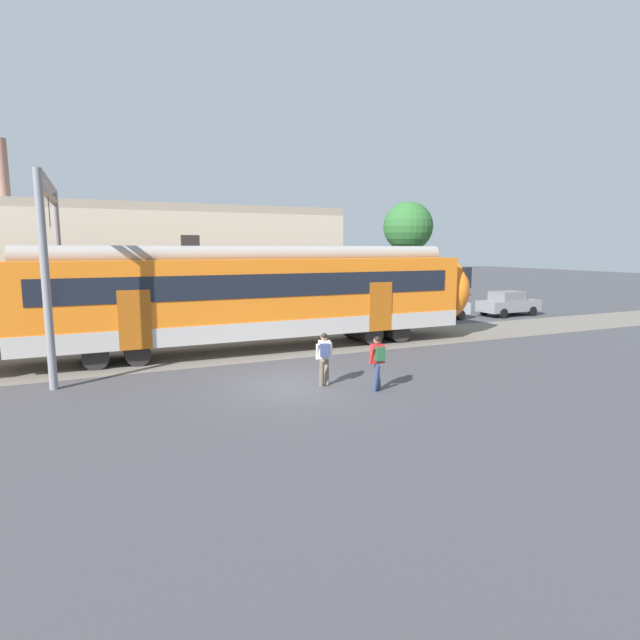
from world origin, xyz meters
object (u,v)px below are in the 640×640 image
object	(u,v)px
commuter_train	(21,306)
parked_car_grey	(508,303)
pedestrian_white	(324,355)
parked_car_silver	(435,307)
pedestrian_red	(377,359)

from	to	relation	value
commuter_train	parked_car_grey	bearing A→B (deg)	8.59
pedestrian_white	parked_car_silver	distance (m)	16.00
parked_car_grey	pedestrian_white	bearing A→B (deg)	-149.83
parked_car_grey	commuter_train	bearing A→B (deg)	-171.41
pedestrian_red	parked_car_silver	bearing A→B (deg)	47.12
commuter_train	pedestrian_white	distance (m)	10.74
pedestrian_red	parked_car_silver	size ratio (longest dim) A/B	0.41
commuter_train	parked_car_silver	world-z (taller)	commuter_train
pedestrian_red	parked_car_grey	world-z (taller)	pedestrian_red
parked_car_silver	parked_car_grey	xyz separation A→B (m)	(5.33, -0.42, 0.00)
pedestrian_red	parked_car_grey	bearing A→B (deg)	34.84
pedestrian_white	pedestrian_red	size ratio (longest dim) A/B	1.00
pedestrian_red	parked_car_grey	size ratio (longest dim) A/B	0.41
pedestrian_white	parked_car_silver	bearing A→B (deg)	41.13
commuter_train	parked_car_grey	distance (m)	26.43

